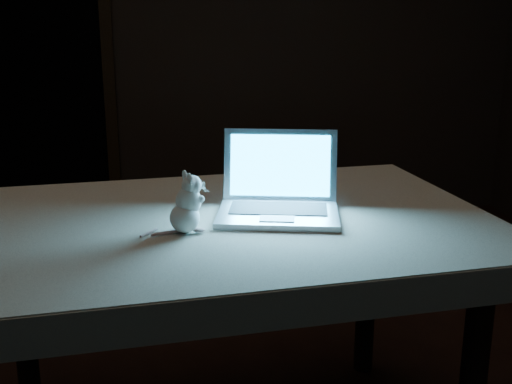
{
  "coord_description": "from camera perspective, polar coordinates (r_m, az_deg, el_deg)",
  "views": [
    {
      "loc": [
        -0.04,
        -2.08,
        1.44
      ],
      "look_at": [
        0.15,
        -0.17,
        0.91
      ],
      "focal_mm": 45.0,
      "sensor_mm": 36.0,
      "label": 1
    }
  ],
  "objects": [
    {
      "name": "doorway",
      "position": [
        4.71,
        -18.94,
        10.2
      ],
      "size": [
        1.06,
        0.36,
        2.13
      ],
      "primitive_type": null,
      "color": "black",
      "rests_on": "back_wall"
    },
    {
      "name": "tablecloth",
      "position": [
        1.93,
        -5.4,
        -4.28
      ],
      "size": [
        1.7,
        1.17,
        0.1
      ],
      "primitive_type": null,
      "rotation": [
        0.0,
        0.0,
        -0.05
      ],
      "color": "beige",
      "rests_on": "table"
    },
    {
      "name": "table",
      "position": [
        2.14,
        -2.77,
        -13.16
      ],
      "size": [
        1.67,
        1.2,
        0.83
      ],
      "primitive_type": null,
      "rotation": [
        0.0,
        0.0,
        0.14
      ],
      "color": "black",
      "rests_on": "floor"
    },
    {
      "name": "back_wall",
      "position": [
        4.58,
        -5.29,
        13.77
      ],
      "size": [
        4.5,
        0.04,
        2.6
      ],
      "primitive_type": "cube",
      "color": "black",
      "rests_on": "ground"
    },
    {
      "name": "laptop",
      "position": [
        1.94,
        2.0,
        1.22
      ],
      "size": [
        0.42,
        0.38,
        0.25
      ],
      "primitive_type": null,
      "rotation": [
        0.0,
        0.0,
        -0.17
      ],
      "color": "#B9B8BD",
      "rests_on": "tablecloth"
    },
    {
      "name": "plush_mouse",
      "position": [
        1.83,
        -6.39,
        -0.95
      ],
      "size": [
        0.15,
        0.15,
        0.17
      ],
      "primitive_type": null,
      "rotation": [
        0.0,
        0.0,
        -0.17
      ],
      "color": "white",
      "rests_on": "tablecloth"
    }
  ]
}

